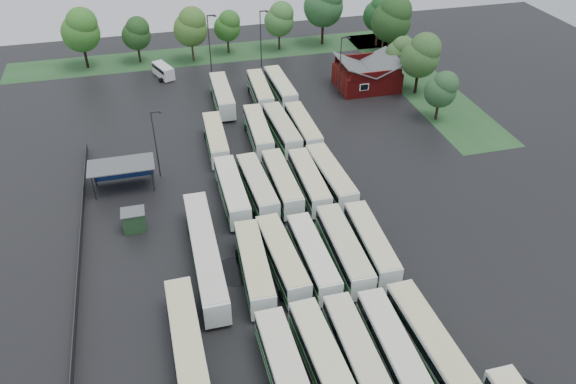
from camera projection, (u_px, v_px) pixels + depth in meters
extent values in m
plane|color=black|center=(298.00, 278.00, 58.75)|extent=(160.00, 160.00, 0.00)
cube|color=maroon|center=(367.00, 78.00, 96.60)|extent=(10.00, 8.00, 3.40)
cube|color=#4C4F51|center=(354.00, 65.00, 94.59)|extent=(5.07, 8.60, 2.19)
cube|color=#4C4F51|center=(381.00, 62.00, 95.62)|extent=(5.07, 8.60, 2.19)
cube|color=maroon|center=(376.00, 75.00, 92.16)|extent=(9.00, 0.20, 1.20)
cube|color=silver|center=(364.00, 87.00, 92.81)|extent=(1.60, 0.12, 1.20)
cylinder|color=#2D2D30|center=(93.00, 188.00, 69.32)|extent=(0.16, 0.16, 3.40)
cylinder|color=#2D2D30|center=(153.00, 180.00, 70.81)|extent=(0.16, 0.16, 3.40)
cylinder|color=#2D2D30|center=(94.00, 174.00, 71.86)|extent=(0.16, 0.16, 3.40)
cylinder|color=#2D2D30|center=(151.00, 167.00, 73.34)|extent=(0.16, 0.16, 3.40)
cube|color=#4C4F51|center=(121.00, 165.00, 70.30)|extent=(8.20, 4.20, 0.15)
cube|color=navy|center=(123.00, 170.00, 72.89)|extent=(7.60, 0.08, 2.60)
cube|color=#1E4021|center=(134.00, 221.00, 64.67)|extent=(2.50, 2.00, 2.50)
cube|color=#4C4F51|center=(132.00, 212.00, 63.92)|extent=(2.70, 2.20, 0.12)
cube|color=#214A22|center=(221.00, 53.00, 110.46)|extent=(80.00, 10.00, 0.01)
cube|color=#214A22|center=(419.00, 81.00, 99.63)|extent=(10.00, 50.00, 0.01)
cube|color=#2D2D30|center=(79.00, 260.00, 60.17)|extent=(0.10, 50.00, 1.20)
cube|color=silver|center=(286.00, 374.00, 46.69)|extent=(2.82, 12.42, 2.84)
cube|color=black|center=(286.00, 370.00, 46.36)|extent=(2.87, 11.93, 0.91)
cube|color=#0A6312|center=(286.00, 379.00, 47.04)|extent=(2.86, 12.17, 0.62)
cube|color=beige|center=(286.00, 363.00, 45.84)|extent=(2.71, 12.05, 0.12)
cylinder|color=black|center=(275.00, 349.00, 50.64)|extent=(2.63, 0.99, 0.99)
cube|color=silver|center=(324.00, 361.00, 47.85)|extent=(3.06, 12.19, 2.77)
cube|color=black|center=(324.00, 357.00, 47.53)|extent=(3.10, 11.71, 0.89)
cube|color=#166520|center=(323.00, 365.00, 48.20)|extent=(3.10, 11.95, 0.61)
cube|color=beige|center=(324.00, 350.00, 47.02)|extent=(2.94, 11.83, 0.12)
cylinder|color=black|center=(310.00, 337.00, 51.71)|extent=(2.57, 0.97, 0.97)
cube|color=silver|center=(357.00, 354.00, 48.47)|extent=(2.51, 11.99, 2.75)
cube|color=black|center=(357.00, 350.00, 48.16)|extent=(2.57, 11.51, 0.88)
cube|color=#1D6626|center=(356.00, 358.00, 48.82)|extent=(2.56, 11.75, 0.60)
cube|color=beige|center=(358.00, 343.00, 47.65)|extent=(2.41, 11.63, 0.12)
cylinder|color=black|center=(342.00, 331.00, 52.30)|extent=(2.55, 0.96, 0.96)
cube|color=silver|center=(393.00, 349.00, 48.94)|extent=(2.65, 12.02, 2.75)
cube|color=black|center=(394.00, 344.00, 48.62)|extent=(2.71, 11.54, 0.88)
cube|color=#1D6C24|center=(392.00, 353.00, 49.28)|extent=(2.70, 11.78, 0.60)
cube|color=beige|center=(395.00, 338.00, 48.12)|extent=(2.55, 11.65, 0.12)
cylinder|color=black|center=(375.00, 327.00, 52.76)|extent=(2.55, 0.96, 0.96)
cube|color=silver|center=(428.00, 341.00, 49.56)|extent=(3.00, 12.47, 2.84)
cube|color=black|center=(429.00, 337.00, 49.23)|extent=(3.04, 11.98, 0.91)
cube|color=#196824|center=(427.00, 345.00, 49.92)|extent=(3.04, 12.23, 0.62)
cube|color=beige|center=(431.00, 330.00, 48.71)|extent=(2.88, 12.10, 0.12)
cylinder|color=black|center=(407.00, 319.00, 53.52)|extent=(2.63, 0.99, 0.99)
cube|color=silver|center=(254.00, 266.00, 57.50)|extent=(3.10, 12.19, 2.77)
cube|color=black|center=(254.00, 262.00, 57.18)|extent=(3.14, 11.71, 0.89)
cube|color=#115A1C|center=(254.00, 271.00, 57.85)|extent=(3.14, 11.95, 0.61)
cube|color=beige|center=(254.00, 256.00, 56.67)|extent=(2.98, 11.82, 0.12)
cylinder|color=black|center=(263.00, 303.00, 55.24)|extent=(2.57, 0.97, 0.97)
cylinder|color=black|center=(247.00, 252.00, 61.36)|extent=(2.57, 0.97, 0.97)
cube|color=silver|center=(282.00, 258.00, 58.57)|extent=(3.11, 12.06, 2.74)
cube|color=black|center=(282.00, 254.00, 58.26)|extent=(3.15, 11.59, 0.88)
cube|color=#0E5B1B|center=(282.00, 262.00, 58.92)|extent=(3.15, 11.83, 0.60)
cube|color=beige|center=(282.00, 248.00, 57.75)|extent=(2.99, 11.70, 0.12)
cylinder|color=black|center=(291.00, 293.00, 56.33)|extent=(2.54, 0.96, 0.96)
cylinder|color=black|center=(274.00, 245.00, 62.39)|extent=(2.54, 0.96, 0.96)
cube|color=silver|center=(313.00, 257.00, 58.78)|extent=(2.63, 11.83, 2.70)
cube|color=black|center=(313.00, 253.00, 58.47)|extent=(2.68, 11.36, 0.86)
cube|color=#0A5A13|center=(313.00, 261.00, 59.12)|extent=(2.68, 11.59, 0.59)
cube|color=beige|center=(313.00, 247.00, 57.97)|extent=(2.53, 11.47, 0.12)
cylinder|color=black|center=(323.00, 291.00, 56.57)|extent=(2.51, 0.94, 0.94)
cylinder|color=black|center=(303.00, 244.00, 62.54)|extent=(2.51, 0.94, 0.94)
cube|color=silver|center=(344.00, 249.00, 59.61)|extent=(2.77, 12.51, 2.86)
cube|color=black|center=(344.00, 245.00, 59.28)|extent=(2.82, 12.01, 0.91)
cube|color=#196927|center=(343.00, 254.00, 59.97)|extent=(2.82, 12.26, 0.63)
cube|color=beige|center=(344.00, 239.00, 58.75)|extent=(2.66, 12.14, 0.12)
cylinder|color=black|center=(356.00, 285.00, 57.27)|extent=(2.65, 1.00, 1.00)
cylinder|color=black|center=(331.00, 236.00, 63.59)|extent=(2.65, 1.00, 1.00)
cube|color=silver|center=(371.00, 243.00, 60.51)|extent=(2.93, 11.98, 2.73)
cube|color=black|center=(371.00, 240.00, 60.20)|extent=(2.97, 11.50, 0.87)
cube|color=#0B6112|center=(370.00, 248.00, 60.86)|extent=(2.97, 11.74, 0.60)
cube|color=beige|center=(372.00, 233.00, 59.70)|extent=(2.81, 11.62, 0.12)
cylinder|color=black|center=(383.00, 277.00, 58.28)|extent=(2.53, 0.95, 0.95)
cylinder|color=black|center=(358.00, 232.00, 64.31)|extent=(2.53, 0.95, 0.95)
cube|color=silver|center=(232.00, 191.00, 68.54)|extent=(2.57, 12.20, 2.79)
cube|color=black|center=(232.00, 187.00, 68.22)|extent=(2.63, 11.71, 0.89)
cube|color=#13611D|center=(232.00, 195.00, 68.89)|extent=(2.62, 11.96, 0.61)
cube|color=silver|center=(231.00, 181.00, 67.71)|extent=(2.47, 11.83, 0.12)
cylinder|color=black|center=(238.00, 219.00, 66.25)|extent=(2.59, 0.98, 0.98)
cylinder|color=black|center=(227.00, 183.00, 72.43)|extent=(2.59, 0.98, 0.98)
cube|color=silver|center=(257.00, 187.00, 69.34)|extent=(3.01, 12.05, 2.74)
cube|color=black|center=(257.00, 183.00, 69.03)|extent=(3.05, 11.57, 0.88)
cube|color=#066311|center=(257.00, 191.00, 69.69)|extent=(3.05, 11.81, 0.60)
cube|color=beige|center=(257.00, 177.00, 68.52)|extent=(2.90, 11.69, 0.12)
cylinder|color=black|center=(264.00, 214.00, 67.10)|extent=(2.54, 0.96, 0.96)
cylinder|color=black|center=(252.00, 179.00, 73.16)|extent=(2.54, 0.96, 0.96)
cube|color=silver|center=(282.00, 183.00, 70.05)|extent=(2.58, 12.05, 2.76)
cube|color=black|center=(282.00, 179.00, 69.73)|extent=(2.64, 11.57, 0.88)
cube|color=#156824|center=(282.00, 187.00, 70.40)|extent=(2.63, 11.81, 0.61)
cube|color=beige|center=(282.00, 173.00, 69.23)|extent=(2.48, 11.69, 0.12)
cylinder|color=black|center=(290.00, 209.00, 67.79)|extent=(2.56, 0.96, 0.96)
cylinder|color=black|center=(275.00, 175.00, 73.89)|extent=(2.56, 0.96, 0.96)
cube|color=silver|center=(309.00, 181.00, 70.32)|extent=(2.64, 11.94, 2.73)
cube|color=black|center=(309.00, 178.00, 70.01)|extent=(2.70, 11.46, 0.87)
cube|color=#145A21|center=(309.00, 185.00, 70.67)|extent=(2.69, 11.70, 0.60)
cube|color=beige|center=(309.00, 172.00, 69.51)|extent=(2.54, 11.58, 0.12)
cylinder|color=black|center=(317.00, 208.00, 68.09)|extent=(2.53, 0.95, 0.95)
cylinder|color=black|center=(301.00, 174.00, 74.12)|extent=(2.53, 0.95, 0.95)
cube|color=silver|center=(331.00, 177.00, 70.99)|extent=(3.11, 12.48, 2.84)
cube|color=black|center=(331.00, 173.00, 70.67)|extent=(3.15, 11.99, 0.91)
cube|color=#0E5A17|center=(330.00, 181.00, 71.35)|extent=(3.15, 12.24, 0.62)
cube|color=beige|center=(331.00, 167.00, 70.15)|extent=(2.99, 12.11, 0.12)
cylinder|color=black|center=(340.00, 204.00, 68.67)|extent=(2.63, 0.99, 0.99)
cylinder|color=black|center=(321.00, 170.00, 74.95)|extent=(2.63, 0.99, 0.99)
cube|color=silver|center=(216.00, 139.00, 79.07)|extent=(2.83, 11.85, 2.70)
cube|color=black|center=(216.00, 136.00, 78.76)|extent=(2.87, 11.38, 0.86)
cube|color=#0D6017|center=(216.00, 143.00, 79.42)|extent=(2.87, 11.61, 0.59)
cube|color=beige|center=(215.00, 130.00, 78.27)|extent=(2.72, 11.49, 0.12)
cylinder|color=black|center=(221.00, 161.00, 76.87)|extent=(2.50, 0.94, 0.94)
cylinder|color=black|center=(213.00, 135.00, 82.83)|extent=(2.50, 0.94, 0.94)
cube|color=silver|center=(258.00, 131.00, 80.84)|extent=(3.01, 12.15, 2.76)
cube|color=black|center=(258.00, 128.00, 80.52)|extent=(3.05, 11.67, 0.88)
cube|color=#0E6B1D|center=(258.00, 135.00, 81.19)|extent=(3.05, 11.91, 0.61)
cube|color=beige|center=(258.00, 123.00, 80.01)|extent=(2.90, 11.79, 0.12)
cylinder|color=black|center=(264.00, 153.00, 78.58)|extent=(2.56, 0.96, 0.96)
cylinder|color=black|center=(253.00, 127.00, 84.69)|extent=(2.56, 0.96, 0.96)
cube|color=silver|center=(282.00, 129.00, 81.24)|extent=(3.00, 12.36, 2.81)
cube|color=black|center=(282.00, 126.00, 80.92)|extent=(3.05, 11.87, 0.90)
cube|color=#076D17|center=(282.00, 133.00, 81.60)|extent=(3.04, 12.12, 0.62)
cube|color=beige|center=(282.00, 120.00, 80.41)|extent=(2.89, 11.99, 0.12)
cylinder|color=black|center=(289.00, 151.00, 78.94)|extent=(2.61, 0.98, 0.98)
cylinder|color=black|center=(276.00, 125.00, 85.16)|extent=(2.61, 0.98, 0.98)
cube|color=silver|center=(303.00, 128.00, 81.71)|extent=(2.55, 11.94, 2.73)
cube|color=black|center=(303.00, 125.00, 81.40)|extent=(2.61, 11.46, 0.87)
cube|color=#106518|center=(303.00, 132.00, 82.06)|extent=(2.60, 11.70, 0.60)
cube|color=beige|center=(303.00, 119.00, 80.90)|extent=(2.45, 11.58, 0.12)
cylinder|color=black|center=(310.00, 149.00, 79.48)|extent=(2.53, 0.95, 0.95)
cylinder|color=black|center=(296.00, 124.00, 85.52)|extent=(2.53, 0.95, 0.95)
cube|color=silver|center=(222.00, 95.00, 90.46)|extent=(2.90, 12.51, 2.85)
cube|color=black|center=(222.00, 92.00, 90.13)|extent=(2.95, 12.01, 0.91)
cube|color=#0A6915|center=(223.00, 99.00, 90.82)|extent=(2.95, 12.26, 0.63)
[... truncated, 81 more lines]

